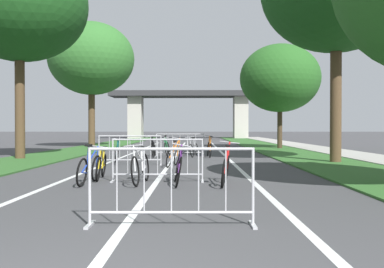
% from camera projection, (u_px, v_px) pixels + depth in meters
% --- Properties ---
extents(grass_verge_left, '(3.03, 61.43, 0.05)m').
position_uv_depth(grass_verge_left, '(93.00, 148.00, 27.61)').
color(grass_verge_left, '#2D5B26').
rests_on(grass_verge_left, ground).
extents(grass_verge_right, '(3.03, 61.43, 0.05)m').
position_uv_depth(grass_verge_right, '(270.00, 148.00, 27.52)').
color(grass_verge_right, '#2D5B26').
rests_on(grass_verge_right, ground).
extents(sidewalk_path_right, '(2.33, 61.43, 0.08)m').
position_uv_depth(sidewalk_path_right, '(311.00, 148.00, 27.49)').
color(sidewalk_path_right, '#9E9B93').
rests_on(sidewalk_path_right, ground).
extents(lane_stripe_center, '(0.14, 35.54, 0.01)m').
position_uv_depth(lane_stripe_center, '(176.00, 155.00, 20.20)').
color(lane_stripe_center, silver).
rests_on(lane_stripe_center, ground).
extents(lane_stripe_right_lane, '(0.14, 35.54, 0.01)m').
position_uv_depth(lane_stripe_right_lane, '(225.00, 155.00, 20.18)').
color(lane_stripe_right_lane, silver).
rests_on(lane_stripe_right_lane, ground).
extents(lane_stripe_left_lane, '(0.14, 35.54, 0.01)m').
position_uv_depth(lane_stripe_left_lane, '(127.00, 155.00, 20.22)').
color(lane_stripe_left_lane, silver).
rests_on(lane_stripe_left_lane, ground).
extents(overpass_bridge, '(19.41, 4.28, 5.91)m').
position_uv_depth(overpass_bridge, '(188.00, 105.00, 53.14)').
color(overpass_bridge, '#2D2D30').
rests_on(overpass_bridge, ground).
extents(tree_left_pine_far, '(5.62, 5.62, 8.87)m').
position_uv_depth(tree_left_pine_far, '(19.00, 4.00, 17.52)').
color(tree_left_pine_far, '#4C3823').
rests_on(tree_left_pine_far, ground).
extents(tree_left_cypress_far, '(5.79, 5.79, 8.49)m').
position_uv_depth(tree_left_cypress_far, '(91.00, 59.00, 28.62)').
color(tree_left_cypress_far, '#4C3823').
rests_on(tree_left_cypress_far, ground).
extents(tree_right_pine_near, '(5.03, 5.03, 6.59)m').
position_uv_depth(tree_right_pine_near, '(280.00, 78.00, 26.52)').
color(tree_right_pine_near, '#3D2D1E').
rests_on(tree_right_pine_near, ground).
extents(crowd_barrier_nearest, '(2.25, 0.46, 1.05)m').
position_uv_depth(crowd_barrier_nearest, '(171.00, 187.00, 5.63)').
color(crowd_barrier_nearest, '#ADADB2').
rests_on(crowd_barrier_nearest, ground).
extents(crowd_barrier_second, '(2.25, 0.46, 1.05)m').
position_uv_depth(crowd_barrier_second, '(158.00, 160.00, 10.26)').
color(crowd_barrier_second, '#ADADB2').
rests_on(crowd_barrier_second, ground).
extents(crowd_barrier_third, '(2.26, 0.53, 1.05)m').
position_uv_depth(crowd_barrier_third, '(130.00, 150.00, 14.91)').
color(crowd_barrier_third, '#ADADB2').
rests_on(crowd_barrier_third, ground).
extents(crowd_barrier_fourth, '(2.26, 0.51, 1.05)m').
position_uv_depth(crowd_barrier_fourth, '(180.00, 145.00, 19.53)').
color(crowd_barrier_fourth, '#ADADB2').
rests_on(crowd_barrier_fourth, ground).
extents(bicycle_orange_0, '(0.72, 1.66, 1.00)m').
position_uv_depth(bicycle_orange_0, '(174.00, 155.00, 14.29)').
color(bicycle_orange_0, black).
rests_on(bicycle_orange_0, ground).
extents(bicycle_black_1, '(0.48, 1.77, 0.97)m').
position_uv_depth(bicycle_black_1, '(153.00, 149.00, 19.09)').
color(bicycle_black_1, black).
rests_on(bicycle_black_1, ground).
extents(bicycle_white_2, '(0.45, 1.77, 0.95)m').
position_uv_depth(bicycle_white_2, '(141.00, 167.00, 9.90)').
color(bicycle_white_2, black).
rests_on(bicycle_white_2, ground).
extents(bicycle_green_3, '(0.48, 1.75, 0.99)m').
position_uv_depth(bicycle_green_3, '(167.00, 149.00, 18.96)').
color(bicycle_green_3, black).
rests_on(bicycle_green_3, ground).
extents(bicycle_teal_4, '(0.60, 1.64, 0.95)m').
position_uv_depth(bicycle_teal_4, '(117.00, 154.00, 15.51)').
color(bicycle_teal_4, black).
rests_on(bicycle_teal_4, ground).
extents(bicycle_red_5, '(0.55, 1.73, 1.00)m').
position_uv_depth(bicycle_red_5, '(226.00, 169.00, 9.68)').
color(bicycle_red_5, black).
rests_on(bicycle_red_5, ground).
extents(bicycle_yellow_6, '(0.53, 1.63, 0.87)m').
position_uv_depth(bicycle_yellow_6, '(101.00, 166.00, 10.78)').
color(bicycle_yellow_6, black).
rests_on(bicycle_yellow_6, ground).
extents(bicycle_purple_7, '(0.43, 1.76, 0.94)m').
position_uv_depth(bicycle_purple_7, '(178.00, 168.00, 9.74)').
color(bicycle_purple_7, black).
rests_on(bicycle_purple_7, ground).
extents(bicycle_blue_8, '(0.50, 1.66, 0.95)m').
position_uv_depth(bicycle_blue_8, '(90.00, 169.00, 9.82)').
color(bicycle_blue_8, black).
rests_on(bicycle_blue_8, ground).
extents(bicycle_silver_9, '(0.67, 1.63, 0.96)m').
position_uv_depth(bicycle_silver_9, '(194.00, 149.00, 19.19)').
color(bicycle_silver_9, black).
rests_on(bicycle_silver_9, ground).
extents(bicycle_orange_10, '(0.45, 1.73, 0.98)m').
position_uv_depth(bicycle_orange_10, '(209.00, 149.00, 18.98)').
color(bicycle_orange_10, black).
rests_on(bicycle_orange_10, ground).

